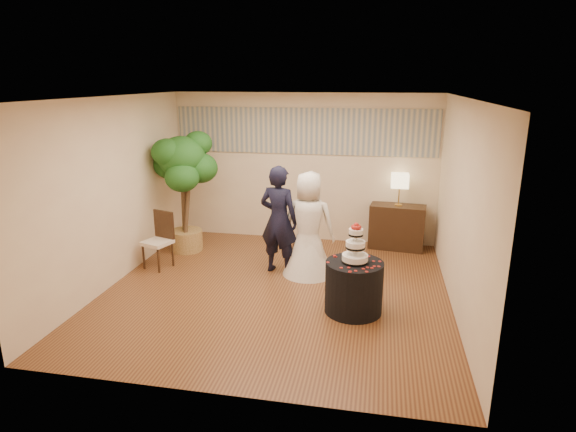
% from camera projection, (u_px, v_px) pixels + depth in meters
% --- Properties ---
extents(floor, '(5.00, 5.00, 0.00)m').
position_uv_depth(floor, '(276.00, 291.00, 7.16)').
color(floor, brown).
rests_on(floor, ground).
extents(ceiling, '(5.00, 5.00, 0.00)m').
position_uv_depth(ceiling, '(275.00, 97.00, 6.39)').
color(ceiling, white).
rests_on(ceiling, wall_back).
extents(wall_back, '(5.00, 0.06, 2.80)m').
position_uv_depth(wall_back, '(304.00, 168.00, 9.14)').
color(wall_back, beige).
rests_on(wall_back, ground).
extents(wall_front, '(5.00, 0.06, 2.80)m').
position_uv_depth(wall_front, '(218.00, 264.00, 4.42)').
color(wall_front, beige).
rests_on(wall_front, ground).
extents(wall_left, '(0.06, 5.00, 2.80)m').
position_uv_depth(wall_left, '(114.00, 192.00, 7.23)').
color(wall_left, beige).
rests_on(wall_left, ground).
extents(wall_right, '(0.06, 5.00, 2.80)m').
position_uv_depth(wall_right, '(461.00, 208.00, 6.32)').
color(wall_right, beige).
rests_on(wall_right, ground).
extents(mural_border, '(4.90, 0.02, 0.85)m').
position_uv_depth(mural_border, '(304.00, 131.00, 8.93)').
color(mural_border, '#9D9D91').
rests_on(mural_border, wall_back).
extents(groom, '(0.72, 0.56, 1.76)m').
position_uv_depth(groom, '(279.00, 220.00, 7.63)').
color(groom, black).
rests_on(groom, floor).
extents(bride, '(0.87, 0.87, 1.68)m').
position_uv_depth(bride, '(309.00, 224.00, 7.56)').
color(bride, white).
rests_on(bride, floor).
extents(cake_table, '(0.95, 0.95, 0.71)m').
position_uv_depth(cake_table, '(354.00, 287.00, 6.43)').
color(cake_table, black).
rests_on(cake_table, floor).
extents(wedding_cake, '(0.35, 0.35, 0.54)m').
position_uv_depth(wedding_cake, '(356.00, 243.00, 6.26)').
color(wedding_cake, white).
rests_on(wedding_cake, cake_table).
extents(console, '(1.03, 0.55, 0.82)m').
position_uv_depth(console, '(397.00, 227.00, 8.85)').
color(console, '#301E11').
rests_on(console, floor).
extents(table_lamp, '(0.31, 0.31, 0.58)m').
position_uv_depth(table_lamp, '(399.00, 190.00, 8.66)').
color(table_lamp, beige).
rests_on(table_lamp, console).
extents(ficus_tree, '(1.25, 1.25, 2.20)m').
position_uv_depth(ficus_tree, '(183.00, 192.00, 8.56)').
color(ficus_tree, '#1E561B').
rests_on(ficus_tree, floor).
extents(side_chair, '(0.55, 0.56, 0.94)m').
position_uv_depth(side_chair, '(157.00, 241.00, 7.92)').
color(side_chair, '#301E11').
rests_on(side_chair, floor).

